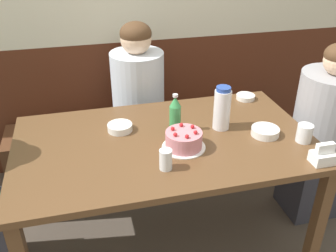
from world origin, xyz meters
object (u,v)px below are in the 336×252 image
(bowl_rice_small, at_px, (246,97))
(napkin_holder, at_px, (323,156))
(bowl_soup_white, at_px, (265,131))
(bench_seat, at_px, (140,146))
(soju_bottle, at_px, (175,114))
(bowl_side_dish, at_px, (120,127))
(person_grey_tee, at_px, (322,136))
(glass_water_tall, at_px, (166,159))
(birthday_cake, at_px, (184,140))
(glass_tumbler_short, at_px, (304,133))
(person_teal_shirt, at_px, (139,109))
(water_pitcher, at_px, (222,108))

(bowl_rice_small, bearing_deg, napkin_holder, -85.75)
(bowl_soup_white, bearing_deg, napkin_holder, -64.53)
(bench_seat, relative_size, soju_bottle, 9.07)
(bowl_rice_small, xyz_separation_m, bowl_side_dish, (-0.83, -0.21, 0.00))
(napkin_holder, xyz_separation_m, person_grey_tee, (0.36, 0.48, -0.22))
(glass_water_tall, bearing_deg, soju_bottle, 68.24)
(person_grey_tee, bearing_deg, glass_water_tall, 17.58)
(bowl_side_dish, bearing_deg, napkin_holder, -31.17)
(soju_bottle, relative_size, bowl_soup_white, 1.45)
(birthday_cake, height_order, person_grey_tee, person_grey_tee)
(glass_water_tall, relative_size, person_grey_tee, 0.09)
(bench_seat, relative_size, birthday_cake, 8.80)
(birthday_cake, xyz_separation_m, bowl_side_dish, (-0.29, 0.25, -0.03))
(glass_water_tall, height_order, person_grey_tee, person_grey_tee)
(glass_tumbler_short, bearing_deg, person_teal_shirt, 128.29)
(bowl_side_dish, relative_size, person_grey_tee, 0.12)
(bench_seat, distance_m, water_pitcher, 1.08)
(napkin_holder, bearing_deg, bowl_side_dish, 148.83)
(bowl_rice_small, bearing_deg, bowl_side_dish, -165.91)
(bench_seat, distance_m, bowl_side_dish, 0.91)
(bowl_soup_white, distance_m, glass_water_tall, 0.61)
(bench_seat, distance_m, glass_water_tall, 1.23)
(person_grey_tee, bearing_deg, bowl_side_dish, -2.61)
(bench_seat, height_order, water_pitcher, water_pitcher)
(bowl_rice_small, xyz_separation_m, person_teal_shirt, (-0.63, 0.35, -0.18))
(napkin_holder, distance_m, bowl_rice_small, 0.75)
(water_pitcher, xyz_separation_m, bowl_soup_white, (0.20, -0.13, -0.10))
(bench_seat, relative_size, glass_tumbler_short, 20.62)
(bowl_soup_white, distance_m, bowl_rice_small, 0.45)
(birthday_cake, height_order, water_pitcher, water_pitcher)
(person_grey_tee, bearing_deg, glass_tumbler_short, 39.52)
(bench_seat, bearing_deg, glass_water_tall, -92.98)
(water_pitcher, height_order, person_grey_tee, person_grey_tee)
(bowl_rice_small, xyz_separation_m, glass_water_tall, (-0.67, -0.61, 0.04))
(water_pitcher, distance_m, glass_water_tall, 0.49)
(napkin_holder, bearing_deg, water_pitcher, 128.51)
(glass_tumbler_short, bearing_deg, bowl_rice_small, 97.79)
(bench_seat, bearing_deg, water_pitcher, -67.25)
(person_grey_tee, bearing_deg, person_teal_shirt, -30.30)
(glass_tumbler_short, height_order, person_grey_tee, person_grey_tee)
(birthday_cake, xyz_separation_m, bowl_rice_small, (0.54, 0.46, -0.03))
(bench_seat, relative_size, bowl_side_dish, 14.41)
(bench_seat, distance_m, person_teal_shirt, 0.40)
(water_pitcher, distance_m, bowl_rice_small, 0.44)
(soju_bottle, xyz_separation_m, bowl_side_dish, (-0.29, 0.07, -0.08))
(napkin_holder, height_order, bowl_rice_small, napkin_holder)
(napkin_holder, xyz_separation_m, person_teal_shirt, (-0.69, 1.09, -0.20))
(bench_seat, xyz_separation_m, birthday_cake, (0.07, -0.93, 0.59))
(person_grey_tee, bearing_deg, bowl_rice_small, -32.39)
(bench_seat, xyz_separation_m, person_grey_tee, (1.03, -0.73, 0.36))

